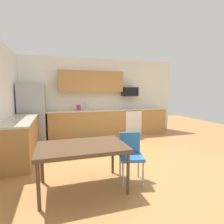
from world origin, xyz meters
TOP-DOWN VIEW (x-y plane):
  - ground_plane at (0.00, 0.00)m, footprint 12.00×12.00m
  - wall_back at (0.00, 2.65)m, footprint 5.80×0.10m
  - cabinet_run_back at (-0.47, 2.30)m, footprint 2.57×0.60m
  - cabinet_run_back_right at (1.91, 2.30)m, footprint 0.98×0.60m
  - cabinet_run_left at (-2.30, 0.80)m, footprint 0.60×2.00m
  - countertop_back at (0.00, 2.30)m, footprint 4.80×0.64m
  - countertop_left at (-2.30, 0.80)m, footprint 0.64×2.00m
  - upper_cabinets_back at (-0.30, 2.43)m, footprint 2.20×0.34m
  - refrigerator at (-2.18, 2.22)m, footprint 0.76×0.70m
  - oven_range at (1.12, 2.30)m, footprint 0.60×0.60m
  - microwave at (1.12, 2.40)m, footprint 0.54×0.36m
  - sink_basin at (-0.49, 2.30)m, footprint 0.48×0.40m
  - sink_faucet at (-0.49, 2.48)m, footprint 0.02×0.02m
  - dining_table at (-1.12, -0.96)m, footprint 1.40×0.90m
  - chair_near_table at (-0.26, -0.94)m, footprint 0.48×0.48m
  - floor_mat at (-0.52, 1.65)m, footprint 0.70×0.50m
  - kettle at (-0.75, 2.35)m, footprint 0.14×0.14m

SIDE VIEW (x-z plane):
  - ground_plane at x=0.00m, z-range 0.00..0.00m
  - floor_mat at x=-0.52m, z-range 0.00..0.01m
  - cabinet_run_back at x=-0.47m, z-range 0.00..0.90m
  - cabinet_run_back_right at x=1.91m, z-range 0.00..0.90m
  - cabinet_run_left at x=-2.30m, z-range 0.00..0.90m
  - oven_range at x=1.12m, z-range 0.00..0.91m
  - chair_near_table at x=-0.26m, z-range 0.08..0.93m
  - dining_table at x=-1.12m, z-range 0.31..1.04m
  - sink_basin at x=-0.49m, z-range 0.81..0.95m
  - refrigerator at x=-2.18m, z-range 0.00..1.79m
  - countertop_back at x=0.00m, z-range 0.90..0.94m
  - countertop_left at x=-2.30m, z-range 0.90..0.94m
  - kettle at x=-0.75m, z-range 0.92..1.12m
  - sink_faucet at x=-0.49m, z-range 0.92..1.16m
  - wall_back at x=0.00m, z-range 0.00..2.70m
  - microwave at x=1.12m, z-range 1.39..1.71m
  - upper_cabinets_back at x=-0.30m, z-range 1.55..2.25m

